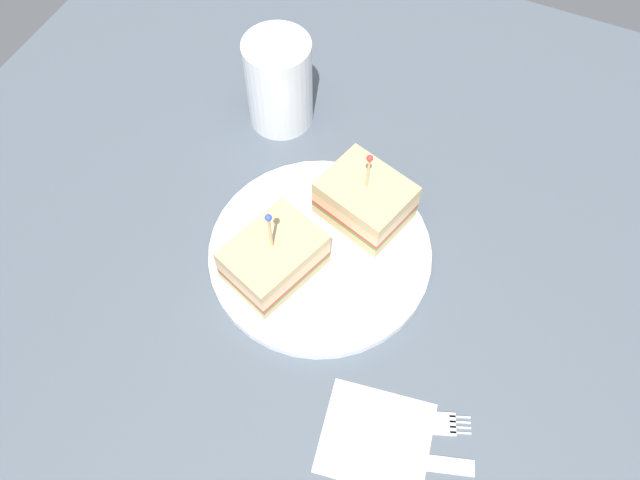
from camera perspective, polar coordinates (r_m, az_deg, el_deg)
ground_plane at (r=69.60cm, az=0.00°, el=-1.74°), size 101.14×101.14×2.00cm
plate at (r=68.23cm, az=0.00°, el=-1.10°), size 24.17×24.17×1.14cm
sandwich_half_front at (r=64.54cm, az=-4.24°, el=-1.61°), size 11.34×9.83×10.46cm
sandwich_half_back at (r=68.11cm, az=4.13°, el=3.65°), size 9.58×10.80×10.29cm
drink_glass at (r=76.74cm, az=-3.73°, el=13.76°), size 7.91×7.91×11.70cm
napkin at (r=61.68cm, az=5.11°, el=-17.46°), size 10.65×11.48×0.15cm
fork at (r=62.41cm, az=9.02°, el=-16.02°), size 5.58×12.35×0.35cm
knife at (r=61.51cm, az=8.44°, el=-19.25°), size 4.94×12.63×0.35cm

